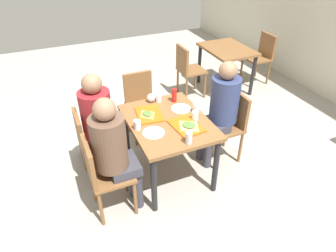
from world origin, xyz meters
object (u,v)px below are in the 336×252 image
object	(u,v)px
main_table	(168,128)
plastic_cup_c	(159,97)
tray_red_near	(149,114)
chair_near_right	(102,172)
soda_can	(189,138)
handbag	(88,150)
chair_left_end	(141,100)
background_table	(227,55)
background_chair_near	(187,68)
person_far_side	(221,106)
person_in_red	(101,120)
background_chair_far	(261,55)
paper_plate_center	(181,109)
person_in_brown_jacket	(114,148)
pizza_slice_b	(189,125)
condiment_bottle	(174,95)
plastic_cup_d	(195,116)
chair_near_left	(91,142)
chair_far_side	(229,122)
paper_plate_near_edge	(153,133)
plastic_cup_a	(196,108)
pizza_slice_a	(147,114)
tray_red_far	(186,126)
foil_bundle	(151,98)
plastic_cup_b	(137,125)

from	to	relation	value
main_table	plastic_cup_c	size ratio (longest dim) A/B	10.36
tray_red_near	plastic_cup_c	size ratio (longest dim) A/B	3.60
chair_near_right	soda_can	world-z (taller)	chair_near_right
handbag	main_table	bearing A→B (deg)	52.96
chair_left_end	plastic_cup_c	distance (m)	0.56
plastic_cup_c	background_table	world-z (taller)	plastic_cup_c
background_chair_near	soda_can	bearing A→B (deg)	-26.42
chair_left_end	person_far_side	xyz separation A→B (m)	(0.90, 0.65, 0.25)
person_in_red	background_chair_far	world-z (taller)	person_in_red
main_table	paper_plate_center	distance (m)	0.29
background_chair_far	person_in_brown_jacket	bearing A→B (deg)	-59.35
main_table	pizza_slice_b	size ratio (longest dim) A/B	4.22
plastic_cup_c	paper_plate_center	bearing A→B (deg)	32.16
paper_plate_center	condiment_bottle	bearing A→B (deg)	180.00
tray_red_near	plastic_cup_d	bearing A→B (deg)	55.02
chair_near_left	chair_far_side	size ratio (longest dim) A/B	1.00
pizza_slice_b	chair_far_side	bearing A→B (deg)	107.52
pizza_slice_b	paper_plate_near_edge	bearing A→B (deg)	-97.69
person_in_brown_jacket	background_chair_far	distance (m)	3.68
person_in_red	paper_plate_near_edge	distance (m)	0.59
person_in_red	background_chair_far	size ratio (longest dim) A/B	1.47
pizza_slice_b	chair_near_right	bearing A→B (deg)	-86.67
person_in_red	pizza_slice_b	size ratio (longest dim) A/B	5.21
person_in_red	background_chair_near	xyz separation A→B (m)	(-1.35, 1.69, -0.25)
plastic_cup_a	background_chair_far	size ratio (longest dim) A/B	0.12
condiment_bottle	background_chair_near	xyz separation A→B (m)	(-1.27, 0.82, -0.30)
paper_plate_near_edge	pizza_slice_a	distance (m)	0.33
background_table	chair_far_side	bearing A→B (deg)	-31.38
chair_near_right	background_table	bearing A→B (deg)	126.11
chair_near_left	background_chair_far	size ratio (longest dim) A/B	1.00
tray_red_near	plastic_cup_d	world-z (taller)	plastic_cup_d
soda_can	plastic_cup_a	bearing A→B (deg)	145.06
tray_red_far	plastic_cup_a	xyz separation A→B (m)	(-0.21, 0.22, 0.04)
tray_red_far	foil_bundle	size ratio (longest dim) A/B	3.60
plastic_cup_b	person_in_red	bearing A→B (deg)	-133.16
person_far_side	plastic_cup_d	world-z (taller)	person_far_side
person_in_red	person_in_brown_jacket	size ratio (longest dim) A/B	1.00
person_in_red	condiment_bottle	distance (m)	0.88
paper_plate_center	pizza_slice_a	xyz separation A→B (m)	(-0.01, -0.39, 0.02)
pizza_slice_b	foil_bundle	bearing A→B (deg)	-165.90
tray_red_far	soda_can	distance (m)	0.28
plastic_cup_d	background_table	world-z (taller)	plastic_cup_d
plastic_cup_b	condiment_bottle	distance (m)	0.68
plastic_cup_c	condiment_bottle	bearing A→B (deg)	64.49
tray_red_far	plastic_cup_b	xyz separation A→B (m)	(-0.16, -0.47, 0.04)
main_table	pizza_slice_b	world-z (taller)	pizza_slice_b
pizza_slice_b	plastic_cup_d	distance (m)	0.16
soda_can	handbag	size ratio (longest dim) A/B	0.38
plastic_cup_d	background_chair_near	xyz separation A→B (m)	(-1.71, 0.78, -0.27)
condiment_bottle	background_chair_far	distance (m)	2.63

